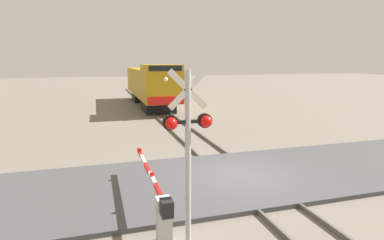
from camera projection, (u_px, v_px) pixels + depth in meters
ground_plane at (240, 179)px, 12.40m from camera, size 160.00×160.00×0.00m
rail_track_left at (223, 179)px, 12.19m from camera, size 0.08×80.00×0.15m
rail_track_right at (257, 175)px, 12.59m from camera, size 0.08×80.00×0.15m
road_surface at (240, 177)px, 12.39m from camera, size 36.00×5.65×0.15m
locomotive at (151, 84)px, 31.43m from camera, size 3.03×14.79×4.15m
crossing_signal at (188, 138)px, 7.46m from camera, size 1.18×0.33×4.35m
crossing_gate at (159, 202)px, 8.53m from camera, size 0.36×5.41×1.30m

